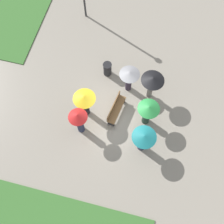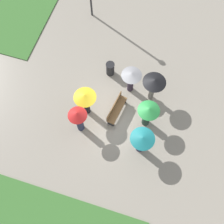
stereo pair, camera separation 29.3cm
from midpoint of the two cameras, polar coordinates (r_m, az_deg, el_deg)
ground_plane at (r=15.09m, az=2.20°, el=-0.53°), size 90.00×90.00×0.00m
park_bench at (r=14.71m, az=1.37°, el=0.67°), size 1.74×0.67×0.90m
trash_bin at (r=15.88m, az=0.18°, el=8.75°), size 0.49×0.49×0.89m
crowd_person_green at (r=13.87m, az=7.92°, el=-0.24°), size 1.09×1.09×1.82m
crowd_person_teal at (r=13.37m, az=6.69°, el=-5.90°), size 1.17×1.17×1.78m
crowd_person_yellow at (r=13.85m, az=-4.85°, el=2.65°), size 1.13×1.13×1.95m
crowd_person_grey at (r=14.70m, az=4.51°, el=6.94°), size 1.07×1.07×1.70m
crowd_person_black at (r=14.31m, az=9.11°, el=5.72°), size 1.19×1.19×1.94m
crowd_person_red at (r=13.62m, az=-6.26°, el=-1.24°), size 0.94×0.94×1.99m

